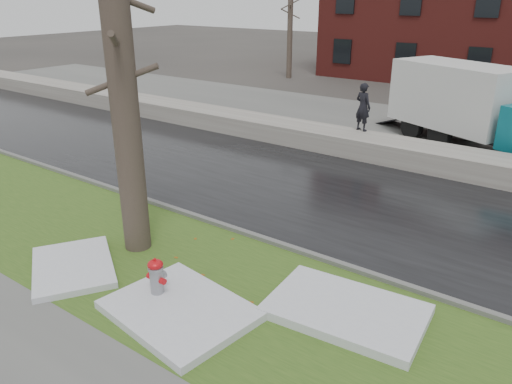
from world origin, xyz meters
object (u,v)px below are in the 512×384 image
Objects in this scene: box_truck at (476,106)px; worker at (363,107)px; tree at (122,83)px; fire_hydrant at (157,278)px.

box_truck is 4.25m from worker.
tree is 10.52m from worker.
fire_hydrant is 11.61m from worker.
fire_hydrant is 4.04m from tree.
box_truck is 5.09× the size of worker.
box_truck is (2.18, 14.13, 1.10)m from fire_hydrant.
fire_hydrant is at bearing -32.24° from tree.
worker is (0.82, 10.25, -2.19)m from tree.
tree is 0.84× the size of box_truck.
worker is (-1.15, 11.50, 1.12)m from fire_hydrant.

